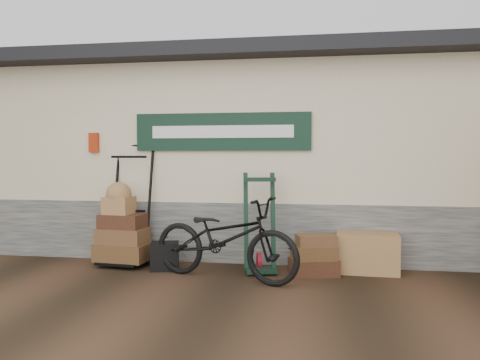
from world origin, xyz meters
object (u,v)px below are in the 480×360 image
(porter_trolley, at_px, (129,203))
(wicker_hamper, at_px, (367,252))
(green_barrow, at_px, (260,223))
(suitcase_stack, at_px, (314,255))
(black_trunk, at_px, (165,256))
(bicycle, at_px, (225,234))

(porter_trolley, distance_m, wicker_hamper, 3.50)
(green_barrow, distance_m, suitcase_stack, 0.84)
(wicker_hamper, bearing_deg, black_trunk, -173.40)
(green_barrow, xyz_separation_m, suitcase_stack, (0.74, -0.08, -0.40))
(bicycle, bearing_deg, black_trunk, 84.49)
(suitcase_stack, relative_size, bicycle, 0.30)
(black_trunk, bearing_deg, porter_trolley, 154.12)
(porter_trolley, height_order, suitcase_stack, porter_trolley)
(black_trunk, xyz_separation_m, bicycle, (0.93, -0.39, 0.41))
(black_trunk, distance_m, bicycle, 1.09)
(porter_trolley, height_order, black_trunk, porter_trolley)
(green_barrow, height_order, bicycle, green_barrow)
(black_trunk, bearing_deg, bicycle, -22.75)
(black_trunk, relative_size, bicycle, 0.19)
(green_barrow, relative_size, bicycle, 0.66)
(wicker_hamper, height_order, black_trunk, wicker_hamper)
(suitcase_stack, distance_m, black_trunk, 2.07)
(porter_trolley, xyz_separation_m, wicker_hamper, (3.44, 0.01, -0.64))
(bicycle, bearing_deg, suitcase_stack, -52.75)
(suitcase_stack, xyz_separation_m, black_trunk, (-2.07, -0.02, -0.09))
(black_trunk, height_order, bicycle, bicycle)
(green_barrow, relative_size, wicker_hamper, 1.65)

